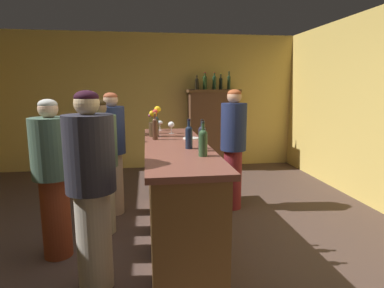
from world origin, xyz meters
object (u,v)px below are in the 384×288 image
Objects in this scene: wine_bottle_rose at (202,137)px; cheese_plate at (191,138)px; display_cabinet at (213,128)px; display_bottle_midright at (221,83)px; patron_redhead at (101,162)px; display_bottle_right at (229,82)px; display_bottle_midleft at (205,82)px; bar_counter at (176,191)px; patron_in_navy at (91,185)px; wine_glass_front at (171,125)px; display_bottle_left at (197,83)px; wine_glass_mid at (160,123)px; flower_arrangement at (154,122)px; display_bottle_center at (214,82)px; bartender at (233,144)px; wine_bottle_chardonnay at (156,124)px; wine_bottle_malbec at (203,141)px; patron_by_cabinet at (53,174)px; patron_near_entrance at (113,148)px; wine_bottle_pinot at (189,136)px.

wine_bottle_rose is 1.61× the size of cheese_plate.
display_bottle_midright reaches higher than display_cabinet.
cheese_plate is 0.12× the size of patron_redhead.
display_cabinet is 1.06× the size of patron_redhead.
display_bottle_right is at bearing 83.85° from patron_redhead.
display_bottle_right reaches higher than display_cabinet.
display_bottle_right reaches higher than display_bottle_midleft.
bar_counter is 1.59× the size of patron_in_navy.
wine_glass_front is (-0.20, 1.21, -0.02)m from wine_bottle_rose.
patron_redhead is (-1.51, -2.74, -0.90)m from display_bottle_left.
patron_redhead reaches higher than cheese_plate.
display_bottle_midleft is (0.86, 2.96, 1.22)m from bar_counter.
wine_glass_mid is at bearing -113.98° from display_bottle_left.
flower_arrangement is at bearing -113.98° from display_bottle_midleft.
patron_redhead is (-1.03, 0.64, -0.36)m from wine_bottle_rose.
display_bottle_center is at bearing 64.55° from wine_glass_front.
display_cabinet reaches higher than wine_glass_front.
flower_arrangement is at bearing -117.30° from display_cabinet.
bartender is (-0.21, -2.22, -0.86)m from display_bottle_center.
patron_in_navy reaches higher than wine_bottle_chardonnay.
bar_counter is 7.75× the size of display_bottle_midleft.
wine_bottle_malbec is 0.98m from cheese_plate.
display_bottle_right is 4.20m from patron_by_cabinet.
flower_arrangement is (-0.09, -0.57, 0.07)m from wine_glass_mid.
wine_glass_mid is 1.19m from patron_redhead.
display_bottle_center is (1.03, 2.17, 0.59)m from wine_glass_front.
display_bottle_right is at bearing 24.19° from patron_by_cabinet.
patron_near_entrance is at bearing -10.85° from bartender.
cheese_plate is at bearing -103.80° from display_bottle_midleft.
wine_bottle_pinot is at bearing -105.87° from display_cabinet.
wine_bottle_pinot is (0.10, -0.29, 0.65)m from bar_counter.
display_bottle_center is at bearing 57.57° from wine_glass_mid.
display_bottle_center reaches higher than patron_redhead.
wine_bottle_pinot is 0.98× the size of wine_bottle_rose.
display_bottle_left is 0.77× the size of display_bottle_right.
patron_in_navy is (-0.96, -1.15, -0.17)m from cheese_plate.
patron_by_cabinet reaches higher than wine_bottle_pinot.
wine_glass_mid is at bearing 73.19° from patron_near_entrance.
flower_arrangement is at bearing 61.49° from patron_redhead.
patron_redhead is (-2.16, -2.74, -0.93)m from display_bottle_right.
patron_in_navy is at bearing -46.02° from patron_near_entrance.
patron_redhead is at bearing -118.87° from display_bottle_left.
patron_in_navy is at bearing -115.27° from wine_glass_front.
wine_glass_front is 0.36m from wine_glass_mid.
wine_bottle_pinot is 1.88× the size of wine_glass_front.
wine_bottle_rose reaches higher than wine_bottle_chardonnay.
patron_in_navy is at bearing -118.90° from display_bottle_right.
flower_arrangement is 0.23× the size of patron_in_navy.
display_bottle_left is 0.81× the size of display_bottle_center.
wine_bottle_chardonnay is 0.74× the size of flower_arrangement.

